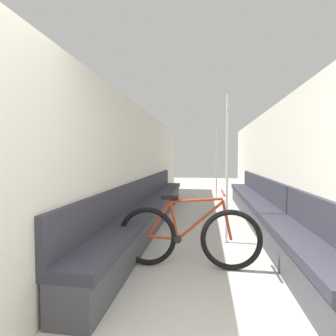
{
  "coord_description": "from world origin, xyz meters",
  "views": [
    {
      "loc": [
        -0.01,
        -0.99,
        1.32
      ],
      "look_at": [
        -0.56,
        2.87,
        1.15
      ],
      "focal_mm": 28.0,
      "sensor_mm": 36.0,
      "label": 1
    }
  ],
  "objects_px": {
    "bench_seat_row_left": "(151,209)",
    "grab_pole_far": "(227,171)",
    "grab_pole_near": "(216,164)",
    "bench_seat_row_right": "(263,212)",
    "bicycle": "(188,237)"
  },
  "relations": [
    {
      "from": "bench_seat_row_left",
      "to": "grab_pole_near",
      "type": "relative_size",
      "value": 2.87
    },
    {
      "from": "grab_pole_near",
      "to": "bicycle",
      "type": "bearing_deg",
      "value": -96.08
    },
    {
      "from": "grab_pole_near",
      "to": "bench_seat_row_right",
      "type": "bearing_deg",
      "value": -76.72
    },
    {
      "from": "bench_seat_row_right",
      "to": "bicycle",
      "type": "height_order",
      "value": "bicycle"
    },
    {
      "from": "bicycle",
      "to": "grab_pole_far",
      "type": "height_order",
      "value": "grab_pole_far"
    },
    {
      "from": "bench_seat_row_right",
      "to": "bicycle",
      "type": "relative_size",
      "value": 3.8
    },
    {
      "from": "bench_seat_row_right",
      "to": "bicycle",
      "type": "distance_m",
      "value": 2.29
    },
    {
      "from": "bicycle",
      "to": "grab_pole_far",
      "type": "relative_size",
      "value": 0.76
    },
    {
      "from": "bicycle",
      "to": "grab_pole_near",
      "type": "xyz_separation_m",
      "value": [
        0.53,
        4.97,
        0.72
      ]
    },
    {
      "from": "grab_pole_near",
      "to": "grab_pole_far",
      "type": "bearing_deg",
      "value": -90.14
    },
    {
      "from": "bench_seat_row_left",
      "to": "grab_pole_far",
      "type": "height_order",
      "value": "grab_pole_far"
    },
    {
      "from": "bicycle",
      "to": "bench_seat_row_left",
      "type": "bearing_deg",
      "value": 96.57
    },
    {
      "from": "bench_seat_row_right",
      "to": "bicycle",
      "type": "xyz_separation_m",
      "value": [
        -1.25,
        -1.92,
        0.07
      ]
    },
    {
      "from": "bench_seat_row_left",
      "to": "bicycle",
      "type": "bearing_deg",
      "value": -66.14
    },
    {
      "from": "bench_seat_row_right",
      "to": "grab_pole_far",
      "type": "height_order",
      "value": "grab_pole_far"
    }
  ]
}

